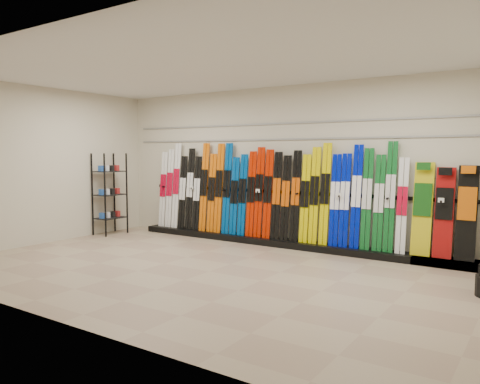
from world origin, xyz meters
The scene contains 10 objects.
floor centered at (0.00, 0.00, 0.00)m, with size 8.00×8.00×0.00m, color gray.
back_wall centered at (0.00, 2.50, 1.50)m, with size 8.00×8.00×0.00m, color beige.
left_wall centered at (-4.00, 0.00, 1.50)m, with size 5.00×5.00×0.00m, color beige.
ceiling centered at (0.00, 0.00, 3.00)m, with size 8.00×8.00×0.00m, color silver.
ski_rack_base centered at (0.22, 2.28, 0.06)m, with size 8.00×0.40×0.12m, color black.
skis centered at (-0.46, 2.31, 0.96)m, with size 5.37×0.20×1.83m.
snowboards centered at (2.76, 2.35, 0.84)m, with size 0.93×0.23×1.48m.
accessory_rack centered at (-3.75, 1.40, 0.87)m, with size 0.40×0.60×1.74m, color black.
slatwall_rail_0 centered at (0.00, 2.48, 2.00)m, with size 7.60×0.02×0.03m, color gray.
slatwall_rail_1 centered at (0.00, 2.48, 2.30)m, with size 7.60×0.02×0.03m, color gray.
Camera 1 is at (4.12, -5.36, 1.73)m, focal length 35.00 mm.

